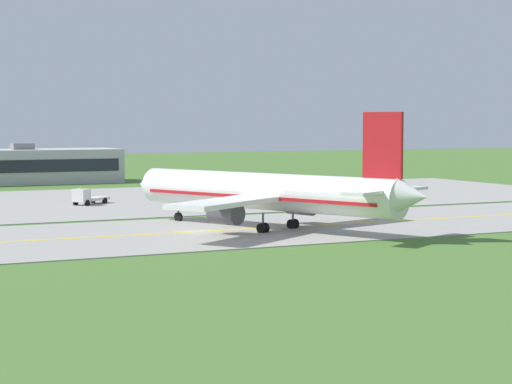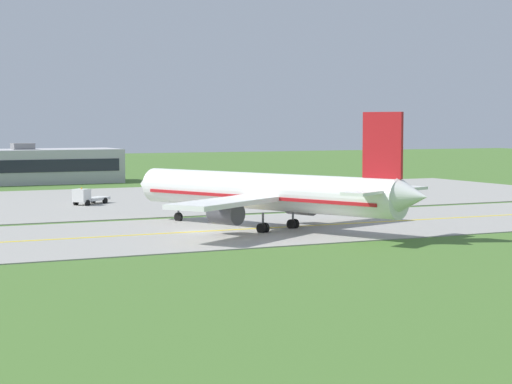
% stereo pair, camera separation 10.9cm
% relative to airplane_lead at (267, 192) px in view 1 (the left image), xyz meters
% --- Properties ---
extents(ground_plane, '(500.00, 500.00, 0.00)m').
position_rel_airplane_lead_xyz_m(ground_plane, '(-7.59, 1.15, -4.13)').
color(ground_plane, '#47702D').
extents(taxiway_strip, '(240.00, 28.00, 0.10)m').
position_rel_airplane_lead_xyz_m(taxiway_strip, '(-7.59, 1.15, -4.08)').
color(taxiway_strip, '#9E9B93').
rests_on(taxiway_strip, ground).
extents(apron_pad, '(140.00, 52.00, 0.10)m').
position_rel_airplane_lead_xyz_m(apron_pad, '(2.41, 43.15, -4.08)').
color(apron_pad, '#9E9B93').
rests_on(apron_pad, ground).
extents(taxiway_centreline, '(220.00, 0.60, 0.01)m').
position_rel_airplane_lead_xyz_m(taxiway_centreline, '(-7.59, 1.15, -4.03)').
color(taxiway_centreline, yellow).
rests_on(taxiway_centreline, taxiway_strip).
extents(airplane_lead, '(30.87, 37.31, 12.70)m').
position_rel_airplane_lead_xyz_m(airplane_lead, '(0.00, 0.00, 0.00)').
color(airplane_lead, white).
rests_on(airplane_lead, ground).
extents(service_truck_fuel, '(5.81, 5.57, 2.60)m').
position_rel_airplane_lead_xyz_m(service_truck_fuel, '(30.85, 41.49, -2.60)').
color(service_truck_fuel, orange).
rests_on(service_truck_fuel, ground).
extents(service_truck_catering, '(6.28, 5.59, 2.59)m').
position_rel_airplane_lead_xyz_m(service_truck_catering, '(-9.80, 38.09, -2.95)').
color(service_truck_catering, silver).
rests_on(service_truck_catering, ground).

